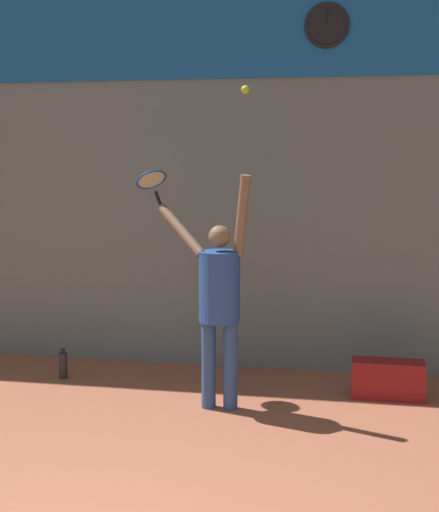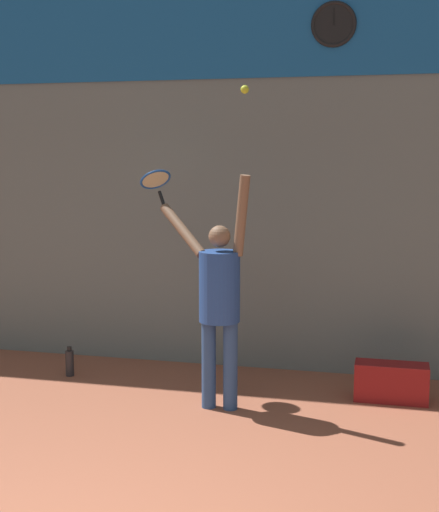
{
  "view_description": "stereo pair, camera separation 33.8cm",
  "coord_description": "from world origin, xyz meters",
  "views": [
    {
      "loc": [
        1.42,
        -2.94,
        2.3
      ],
      "look_at": [
        0.29,
        3.19,
        1.4
      ],
      "focal_mm": 50.0,
      "sensor_mm": 36.0,
      "label": 1
    },
    {
      "loc": [
        1.75,
        -2.87,
        2.3
      ],
      "look_at": [
        0.29,
        3.19,
        1.4
      ],
      "focal_mm": 50.0,
      "sensor_mm": 36.0,
      "label": 2
    }
  ],
  "objects": [
    {
      "name": "equipment_bag",
      "position": [
        1.81,
        3.76,
        0.18
      ],
      "size": [
        0.68,
        0.26,
        0.36
      ],
      "color": "maroon",
      "rests_on": "ground_plane"
    },
    {
      "name": "tennis_racket",
      "position": [
        -0.47,
        3.7,
        2.04
      ],
      "size": [
        0.4,
        0.4,
        0.37
      ],
      "color": "black"
    },
    {
      "name": "back_wall",
      "position": [
        0.0,
        4.55,
        2.5
      ],
      "size": [
        18.0,
        0.1,
        5.0
      ],
      "color": "slate",
      "rests_on": "ground_plane"
    },
    {
      "name": "tennis_player",
      "position": [
        0.28,
        3.2,
        1.05
      ],
      "size": [
        0.98,
        0.61,
        2.12
      ],
      "color": "#2D4C7F",
      "rests_on": "ground_plane"
    },
    {
      "name": "sponsor_banner",
      "position": [
        0.0,
        4.49,
        3.57
      ],
      "size": [
        5.62,
        0.02,
        0.99
      ],
      "color": "#195B9E"
    },
    {
      "name": "scoreboard_clock",
      "position": [
        1.14,
        4.47,
        3.57
      ],
      "size": [
        0.45,
        0.04,
        0.45
      ],
      "color": "black"
    },
    {
      "name": "water_bottle",
      "position": [
        -1.45,
        3.75,
        0.14
      ],
      "size": [
        0.09,
        0.09,
        0.31
      ],
      "color": "#262628",
      "rests_on": "ground_plane"
    },
    {
      "name": "tennis_ball",
      "position": [
        0.52,
        3.14,
        2.84
      ],
      "size": [
        0.07,
        0.07,
        0.07
      ],
      "color": "#CCDB2D"
    }
  ]
}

